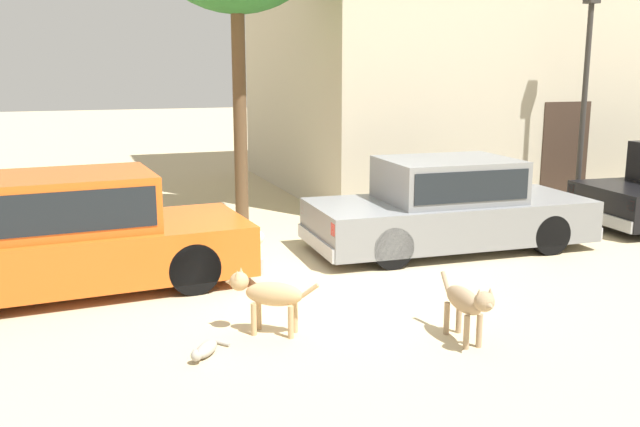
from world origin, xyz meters
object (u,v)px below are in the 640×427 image
(parked_sedan_nearest, at_px, (77,233))
(parked_sedan_second, at_px, (449,205))
(stray_cat, at_px, (205,350))
(stray_dog_spotted, at_px, (468,303))
(stray_dog_tan, at_px, (267,294))
(street_lamp, at_px, (586,75))

(parked_sedan_nearest, xyz_separation_m, parked_sedan_second, (5.43, 0.20, -0.03))
(parked_sedan_nearest, bearing_deg, parked_sedan_second, -1.97)
(parked_sedan_nearest, height_order, stray_cat, parked_sedan_nearest)
(stray_dog_spotted, xyz_separation_m, stray_cat, (-2.58, 0.57, -0.37))
(stray_dog_tan, bearing_deg, stray_dog_spotted, -175.43)
(stray_cat, bearing_deg, parked_sedan_nearest, -121.53)
(stray_dog_spotted, bearing_deg, parked_sedan_second, 155.01)
(parked_sedan_nearest, relative_size, stray_dog_tan, 4.90)
(stray_dog_tan, distance_m, stray_cat, 0.92)
(stray_dog_tan, bearing_deg, street_lamp, -119.47)
(parked_sedan_nearest, relative_size, parked_sedan_second, 1.00)
(stray_dog_tan, relative_size, street_lamp, 0.22)
(parked_sedan_nearest, bearing_deg, stray_cat, -71.77)
(street_lamp, bearing_deg, stray_dog_spotted, -137.82)
(street_lamp, bearing_deg, parked_sedan_second, -159.27)
(stray_dog_spotted, distance_m, stray_dog_tan, 2.08)
(parked_sedan_second, height_order, stray_cat, parked_sedan_second)
(stray_dog_tan, xyz_separation_m, stray_cat, (-0.74, -0.39, -0.37))
(parked_sedan_second, distance_m, stray_dog_spotted, 3.89)
(stray_dog_spotted, bearing_deg, parked_sedan_nearest, -129.62)
(parked_sedan_second, xyz_separation_m, stray_dog_tan, (-3.59, -2.49, -0.26))
(parked_sedan_nearest, relative_size, stray_cat, 8.25)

